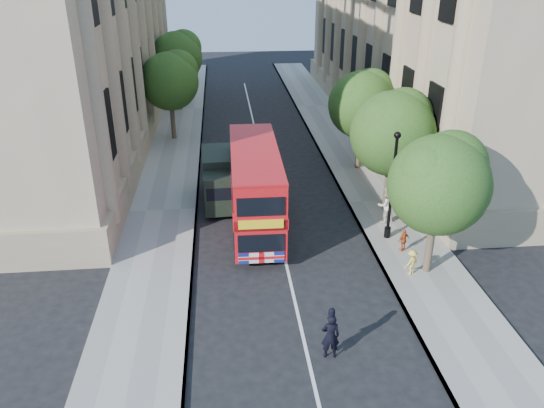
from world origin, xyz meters
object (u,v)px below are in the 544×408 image
object	(u,v)px
double_decker_bus	(255,186)
woman_pedestrian	(386,205)
lamp_post	(392,191)
box_van	(221,181)
police_constable	(330,336)

from	to	relation	value
double_decker_bus	woman_pedestrian	bearing A→B (deg)	-3.07
lamp_post	box_van	size ratio (longest dim) A/B	1.09
double_decker_bus	box_van	bearing A→B (deg)	120.57
box_van	lamp_post	bearing A→B (deg)	-34.59
double_decker_bus	woman_pedestrian	world-z (taller)	double_decker_bus
lamp_post	police_constable	xyz separation A→B (m)	(-4.28, -7.67, -1.67)
box_van	police_constable	bearing A→B (deg)	-77.31
lamp_post	double_decker_bus	xyz separation A→B (m)	(-6.06, 1.98, -0.37)
police_constable	woman_pedestrian	distance (m)	10.31
double_decker_bus	box_van	distance (m)	3.36
double_decker_bus	woman_pedestrian	xyz separation A→B (m)	(6.39, -0.42, -1.11)
lamp_post	box_van	xyz separation A→B (m)	(-7.68, 4.80, -1.20)
police_constable	lamp_post	bearing A→B (deg)	-116.55
double_decker_bus	police_constable	bearing A→B (deg)	-78.78
box_van	police_constable	world-z (taller)	box_van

